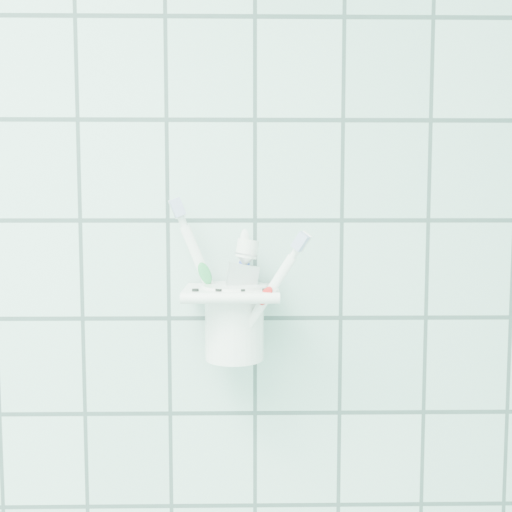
{
  "coord_description": "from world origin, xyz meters",
  "views": [
    {
      "loc": [
        0.68,
        0.45,
        1.4
      ],
      "look_at": [
        0.69,
        1.1,
        1.34
      ],
      "focal_mm": 40.0,
      "sensor_mm": 36.0,
      "label": 1
    }
  ],
  "objects_px": {
    "toothbrush_pink": "(235,269)",
    "toothbrush_blue": "(239,268)",
    "cup": "(234,319)",
    "toothbrush_orange": "(230,281)",
    "toothpaste_tube": "(230,288)",
    "holder_bracket": "(231,294)"
  },
  "relations": [
    {
      "from": "holder_bracket",
      "to": "cup",
      "type": "bearing_deg",
      "value": 44.3
    },
    {
      "from": "toothbrush_blue",
      "to": "toothpaste_tube",
      "type": "height_order",
      "value": "toothbrush_blue"
    },
    {
      "from": "cup",
      "to": "toothbrush_orange",
      "type": "xyz_separation_m",
      "value": [
        -0.01,
        -0.01,
        0.05
      ]
    },
    {
      "from": "toothbrush_pink",
      "to": "toothbrush_blue",
      "type": "height_order",
      "value": "toothbrush_blue"
    },
    {
      "from": "holder_bracket",
      "to": "cup",
      "type": "xyz_separation_m",
      "value": [
        0.0,
        0.0,
        -0.03
      ]
    },
    {
      "from": "cup",
      "to": "toothbrush_pink",
      "type": "xyz_separation_m",
      "value": [
        0.0,
        0.01,
        0.06
      ]
    },
    {
      "from": "toothbrush_blue",
      "to": "toothbrush_pink",
      "type": "bearing_deg",
      "value": 132.7
    },
    {
      "from": "toothbrush_blue",
      "to": "toothpaste_tube",
      "type": "distance_m",
      "value": 0.03
    },
    {
      "from": "toothbrush_pink",
      "to": "toothbrush_blue",
      "type": "xyz_separation_m",
      "value": [
        0.0,
        -0.0,
        0.0
      ]
    },
    {
      "from": "toothpaste_tube",
      "to": "toothbrush_orange",
      "type": "bearing_deg",
      "value": -102.72
    },
    {
      "from": "toothbrush_pink",
      "to": "cup",
      "type": "bearing_deg",
      "value": -111.51
    },
    {
      "from": "toothbrush_orange",
      "to": "toothpaste_tube",
      "type": "relative_size",
      "value": 1.17
    },
    {
      "from": "cup",
      "to": "toothpaste_tube",
      "type": "height_order",
      "value": "toothpaste_tube"
    },
    {
      "from": "holder_bracket",
      "to": "toothbrush_blue",
      "type": "xyz_separation_m",
      "value": [
        0.01,
        0.01,
        0.03
      ]
    },
    {
      "from": "toothbrush_orange",
      "to": "holder_bracket",
      "type": "bearing_deg",
      "value": 114.01
    },
    {
      "from": "toothbrush_pink",
      "to": "toothpaste_tube",
      "type": "xyz_separation_m",
      "value": [
        -0.01,
        -0.02,
        -0.02
      ]
    },
    {
      "from": "toothbrush_pink",
      "to": "toothbrush_orange",
      "type": "height_order",
      "value": "toothbrush_pink"
    },
    {
      "from": "holder_bracket",
      "to": "toothbrush_orange",
      "type": "height_order",
      "value": "toothbrush_orange"
    },
    {
      "from": "toothbrush_pink",
      "to": "toothpaste_tube",
      "type": "distance_m",
      "value": 0.03
    },
    {
      "from": "cup",
      "to": "toothpaste_tube",
      "type": "xyz_separation_m",
      "value": [
        -0.01,
        -0.01,
        0.04
      ]
    },
    {
      "from": "cup",
      "to": "toothbrush_orange",
      "type": "relative_size",
      "value": 0.54
    },
    {
      "from": "cup",
      "to": "toothbrush_orange",
      "type": "distance_m",
      "value": 0.05
    }
  ]
}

